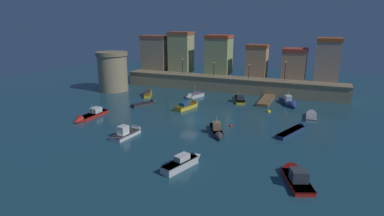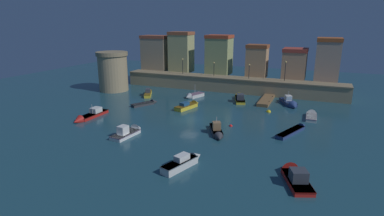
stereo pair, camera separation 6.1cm
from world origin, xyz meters
TOP-DOWN VIEW (x-y plane):
  - ground_plane at (0.00, 0.00)m, footprint 117.07×117.07m
  - quay_wall at (0.00, 21.38)m, footprint 46.89×4.04m
  - old_town_backdrop at (-1.26, 25.51)m, footprint 43.92×5.42m
  - fortress_tower at (-23.02, 12.62)m, footprint 6.57×6.57m
  - pier_dock at (8.95, 15.40)m, footprint 1.95×8.23m
  - quay_lamp_0 at (-10.71, 21.38)m, footprint 0.32×0.32m
  - quay_lamp_1 at (-3.37, 21.38)m, footprint 0.32×0.32m
  - quay_lamp_2 at (4.21, 21.38)m, footprint 0.32×0.32m
  - quay_lamp_3 at (11.31, 21.38)m, footprint 0.32×0.32m
  - moored_boat_0 at (-4.74, -8.82)m, footprint 2.31×5.44m
  - moored_boat_1 at (-10.39, 5.13)m, footprint 3.51×5.14m
  - moored_boat_2 at (5.65, -14.52)m, footprint 2.90×5.67m
  - moored_boat_3 at (-14.55, -5.30)m, footprint 1.74×6.91m
  - moored_boat_4 at (-4.74, 13.11)m, footprint 3.00×4.62m
  - moored_boat_5 at (15.24, 0.52)m, footprint 3.80×7.22m
  - moored_boat_6 at (-14.05, 11.78)m, footprint 3.70×5.92m
  - moored_boat_7 at (-2.64, 6.15)m, footprint 2.95×6.03m
  - moored_boat_8 at (5.88, -4.40)m, footprint 3.66×5.72m
  - moored_boat_9 at (17.10, 8.58)m, footprint 1.62×5.22m
  - moored_boat_10 at (4.05, 14.89)m, footprint 3.61×7.14m
  - moored_boat_11 at (16.34, -12.86)m, footprint 3.81×6.12m
  - moored_boat_12 at (13.28, 14.52)m, footprint 4.16×6.39m
  - mooring_buoy_0 at (6.67, -0.48)m, footprint 0.51×0.51m
  - mooring_buoy_1 at (10.50, 8.79)m, footprint 0.75×0.75m

SIDE VIEW (x-z plane):
  - ground_plane at x=0.00m, z-range 0.00..0.00m
  - mooring_buoy_0 at x=6.67m, z-range -0.25..0.25m
  - mooring_buoy_1 at x=10.50m, z-range -0.37..0.37m
  - moored_boat_1 at x=-10.39m, z-range -0.34..0.83m
  - moored_boat_5 at x=15.24m, z-range -0.27..0.79m
  - moored_boat_9 at x=17.10m, z-range -0.44..0.98m
  - pier_dock at x=8.95m, z-range -0.07..0.63m
  - moored_boat_3 at x=-14.55m, z-range -0.86..1.60m
  - moored_boat_0 at x=-4.74m, z-range -0.69..1.46m
  - moored_boat_4 at x=-4.74m, z-range -1.06..1.86m
  - moored_boat_11 at x=16.34m, z-range -0.67..1.47m
  - moored_boat_12 at x=13.28m, z-range -1.03..1.85m
  - moored_boat_7 at x=-2.64m, z-range -0.37..1.21m
  - moored_boat_10 at x=4.05m, z-range -0.58..1.45m
  - moored_boat_8 at x=5.88m, z-range -0.85..1.72m
  - moored_boat_6 at x=-14.05m, z-range -0.35..1.31m
  - moored_boat_2 at x=5.65m, z-range -0.29..1.30m
  - quay_wall at x=0.00m, z-range 0.01..3.06m
  - fortress_tower at x=-23.02m, z-range 0.06..8.31m
  - quay_lamp_2 at x=4.21m, z-range 3.58..6.53m
  - quay_lamp_1 at x=-3.37m, z-range 3.58..6.58m
  - quay_lamp_0 at x=-10.71m, z-range 3.61..7.02m
  - quay_lamp_3 at x=11.31m, z-range 3.65..7.54m
  - old_town_backdrop at x=-1.26m, z-range 2.29..11.55m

